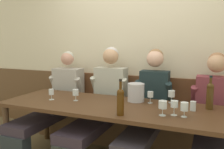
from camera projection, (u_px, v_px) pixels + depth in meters
The scene contains 19 objects.
room_wall_back at pixel (138, 43), 3.43m from camera, with size 6.80×0.08×2.80m, color beige.
wood_wainscot_panel at pixel (136, 108), 3.51m from camera, with size 6.80×0.03×0.93m, color brown.
wall_bench at pixel (131, 124), 3.34m from camera, with size 2.85×0.42×0.94m.
dining_table at pixel (113, 111), 2.66m from camera, with size 2.55×0.87×0.73m.
person_left_seat at pixel (55, 100), 3.35m from camera, with size 0.53×1.29×1.28m.
person_right_seat at pixel (101, 102), 3.08m from camera, with size 0.54×1.29×1.35m.
person_center_right_seat at pixel (148, 107), 2.84m from camera, with size 0.47×1.29×1.33m.
person_center_left_seat at pixel (214, 116), 2.57m from camera, with size 0.54×1.29×1.30m.
ice_bucket at pixel (136, 92), 2.80m from camera, with size 0.19×0.19×0.21m, color #BBBAC3.
wine_bottle_clear_water at pixel (120, 101), 2.27m from camera, with size 0.07×0.07×0.35m.
wine_bottle_amber_mid at pixel (210, 95), 2.47m from camera, with size 0.07×0.07×0.35m.
wine_glass_mid_right at pixel (76, 93), 2.83m from camera, with size 0.07×0.07×0.13m.
wine_glass_center_rear at pixel (184, 107), 2.22m from camera, with size 0.07×0.07×0.14m.
wine_glass_mid_left at pixel (171, 94), 2.73m from camera, with size 0.08×0.08×0.14m.
wine_glass_near_bucket at pixel (174, 104), 2.27m from camera, with size 0.07×0.07×0.14m.
wine_glass_left_end at pixel (163, 105), 2.27m from camera, with size 0.08×0.08×0.14m.
wine_glass_by_bottle at pixel (150, 95), 2.72m from camera, with size 0.07×0.07×0.13m.
wine_glass_center_front at pixel (51, 93), 2.88m from camera, with size 0.06×0.06×0.13m.
water_tumbler_center at pixel (193, 106), 2.43m from camera, with size 0.06×0.06×0.10m, color silver.
Camera 1 is at (0.99, -2.24, 1.43)m, focal length 38.48 mm.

